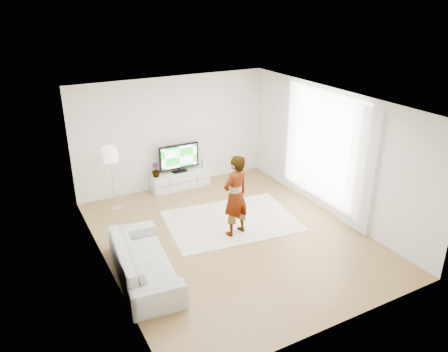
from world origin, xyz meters
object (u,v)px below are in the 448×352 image
rug (231,221)px  player (236,196)px  media_console (180,180)px  television (179,157)px  sofa (144,260)px  floor_lamp (110,157)px

rug → player: size_ratio=1.61×
media_console → television: bearing=90.0°
television → rug: (0.27, -2.22, -0.81)m
television → player: player is taller
player → sofa: size_ratio=0.75×
media_console → rug: 2.21m
television → player: size_ratio=0.61×
rug → television: bearing=96.8°
television → floor_lamp: bearing=-167.0°
player → floor_lamp: (-1.87, 2.30, 0.40)m
floor_lamp → player: bearing=-50.9°
player → media_console: bearing=-102.8°
rug → sofa: sofa is taller
television → sofa: (-2.06, -3.25, -0.49)m
rug → player: player is taller
media_console → rug: size_ratio=0.55×
television → floor_lamp: 1.90m
rug → sofa: size_ratio=1.21×
rug → player: (-0.19, -0.50, 0.86)m
media_console → television: 0.61m
rug → floor_lamp: size_ratio=1.83×
floor_lamp → rug: bearing=-41.1°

